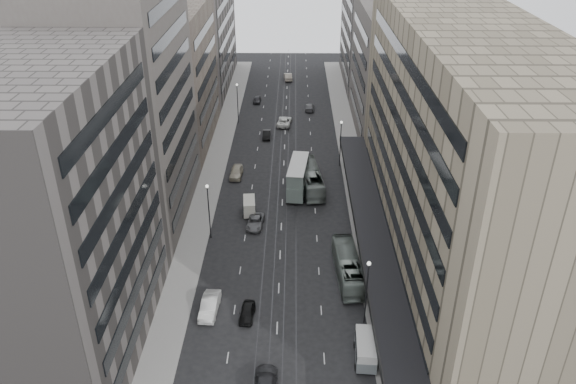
{
  "coord_description": "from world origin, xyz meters",
  "views": [
    {
      "loc": [
        1.74,
        -53.1,
        42.93
      ],
      "look_at": [
        0.96,
        15.19,
        5.56
      ],
      "focal_mm": 35.0,
      "sensor_mm": 36.0,
      "label": 1
    }
  ],
  "objects_px": {
    "vw_microbus": "(366,349)",
    "pedestrian": "(404,340)",
    "double_decker": "(298,177)",
    "bus_near": "(348,266)",
    "panel_van": "(249,206)",
    "bus_far": "(310,178)",
    "sedan_2": "(255,222)",
    "sedan_0": "(247,312)",
    "sedan_1": "(210,306)"
  },
  "relations": [
    {
      "from": "sedan_0",
      "to": "pedestrian",
      "type": "distance_m",
      "value": 17.46
    },
    {
      "from": "bus_far",
      "to": "double_decker",
      "type": "bearing_deg",
      "value": 29.94
    },
    {
      "from": "double_decker",
      "to": "sedan_0",
      "type": "distance_m",
      "value": 30.23
    },
    {
      "from": "sedan_1",
      "to": "bus_far",
      "type": "bearing_deg",
      "value": 71.25
    },
    {
      "from": "sedan_0",
      "to": "sedan_1",
      "type": "height_order",
      "value": "sedan_1"
    },
    {
      "from": "panel_van",
      "to": "sedan_0",
      "type": "bearing_deg",
      "value": -91.6
    },
    {
      "from": "bus_near",
      "to": "sedan_0",
      "type": "height_order",
      "value": "bus_near"
    },
    {
      "from": "vw_microbus",
      "to": "pedestrian",
      "type": "bearing_deg",
      "value": 25.3
    },
    {
      "from": "vw_microbus",
      "to": "panel_van",
      "type": "bearing_deg",
      "value": 119.12
    },
    {
      "from": "panel_van",
      "to": "sedan_1",
      "type": "bearing_deg",
      "value": -102.75
    },
    {
      "from": "bus_far",
      "to": "sedan_2",
      "type": "height_order",
      "value": "bus_far"
    },
    {
      "from": "vw_microbus",
      "to": "sedan_2",
      "type": "relative_size",
      "value": 1.03
    },
    {
      "from": "bus_near",
      "to": "pedestrian",
      "type": "bearing_deg",
      "value": 108.3
    },
    {
      "from": "vw_microbus",
      "to": "sedan_2",
      "type": "height_order",
      "value": "vw_microbus"
    },
    {
      "from": "panel_van",
      "to": "pedestrian",
      "type": "bearing_deg",
      "value": -61.41
    },
    {
      "from": "sedan_0",
      "to": "sedan_2",
      "type": "relative_size",
      "value": 0.82
    },
    {
      "from": "panel_van",
      "to": "pedestrian",
      "type": "xyz_separation_m",
      "value": [
        18.2,
        -27.36,
        -0.29
      ]
    },
    {
      "from": "vw_microbus",
      "to": "double_decker",
      "type": "bearing_deg",
      "value": 104.11
    },
    {
      "from": "bus_far",
      "to": "sedan_2",
      "type": "relative_size",
      "value": 2.6
    },
    {
      "from": "double_decker",
      "to": "sedan_2",
      "type": "distance_m",
      "value": 12.14
    },
    {
      "from": "pedestrian",
      "to": "bus_near",
      "type": "bearing_deg",
      "value": -83.99
    },
    {
      "from": "bus_near",
      "to": "sedan_0",
      "type": "relative_size",
      "value": 2.9
    },
    {
      "from": "panel_van",
      "to": "pedestrian",
      "type": "distance_m",
      "value": 32.87
    },
    {
      "from": "sedan_1",
      "to": "sedan_2",
      "type": "bearing_deg",
      "value": 80.83
    },
    {
      "from": "bus_near",
      "to": "vw_microbus",
      "type": "height_order",
      "value": "bus_near"
    },
    {
      "from": "bus_near",
      "to": "panel_van",
      "type": "distance_m",
      "value": 20.18
    },
    {
      "from": "double_decker",
      "to": "pedestrian",
      "type": "bearing_deg",
      "value": -65.54
    },
    {
      "from": "panel_van",
      "to": "bus_far",
      "type": "bearing_deg",
      "value": 37.13
    },
    {
      "from": "bus_near",
      "to": "vw_microbus",
      "type": "relative_size",
      "value": 2.3
    },
    {
      "from": "sedan_0",
      "to": "sedan_2",
      "type": "xyz_separation_m",
      "value": [
        -0.29,
        19.31,
        -0.0
      ]
    },
    {
      "from": "panel_van",
      "to": "sedan_1",
      "type": "distance_m",
      "value": 22.09
    },
    {
      "from": "bus_far",
      "to": "vw_microbus",
      "type": "xyz_separation_m",
      "value": [
        4.78,
        -37.41,
        -0.28
      ]
    },
    {
      "from": "sedan_0",
      "to": "sedan_1",
      "type": "xyz_separation_m",
      "value": [
        -4.33,
        0.86,
        0.19
      ]
    },
    {
      "from": "sedan_0",
      "to": "pedestrian",
      "type": "bearing_deg",
      "value": -10.86
    },
    {
      "from": "bus_near",
      "to": "sedan_1",
      "type": "height_order",
      "value": "bus_near"
    },
    {
      "from": "vw_microbus",
      "to": "sedan_2",
      "type": "bearing_deg",
      "value": 120.16
    },
    {
      "from": "double_decker",
      "to": "sedan_1",
      "type": "relative_size",
      "value": 1.82
    },
    {
      "from": "sedan_1",
      "to": "double_decker",
      "type": "bearing_deg",
      "value": 73.71
    },
    {
      "from": "bus_far",
      "to": "pedestrian",
      "type": "xyz_separation_m",
      "value": [
        8.97,
        -35.72,
        -0.69
      ]
    },
    {
      "from": "bus_far",
      "to": "sedan_2",
      "type": "bearing_deg",
      "value": 48.29
    },
    {
      "from": "double_decker",
      "to": "vw_microbus",
      "type": "xyz_separation_m",
      "value": [
        6.8,
        -35.89,
        -1.28
      ]
    },
    {
      "from": "bus_far",
      "to": "panel_van",
      "type": "relative_size",
      "value": 3.13
    },
    {
      "from": "bus_near",
      "to": "sedan_2",
      "type": "xyz_separation_m",
      "value": [
        -12.22,
        11.73,
        -0.91
      ]
    },
    {
      "from": "bus_far",
      "to": "sedan_0",
      "type": "height_order",
      "value": "bus_far"
    },
    {
      "from": "double_decker",
      "to": "pedestrian",
      "type": "relative_size",
      "value": 5.34
    },
    {
      "from": "bus_far",
      "to": "panel_van",
      "type": "xyz_separation_m",
      "value": [
        -9.23,
        -8.36,
        -0.4
      ]
    },
    {
      "from": "sedan_0",
      "to": "sedan_1",
      "type": "bearing_deg",
      "value": 173.21
    },
    {
      "from": "bus_near",
      "to": "sedan_2",
      "type": "distance_m",
      "value": 16.96
    },
    {
      "from": "sedan_0",
      "to": "panel_van",
      "type": "bearing_deg",
      "value": 97.92
    },
    {
      "from": "sedan_2",
      "to": "pedestrian",
      "type": "distance_m",
      "value": 29.42
    }
  ]
}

